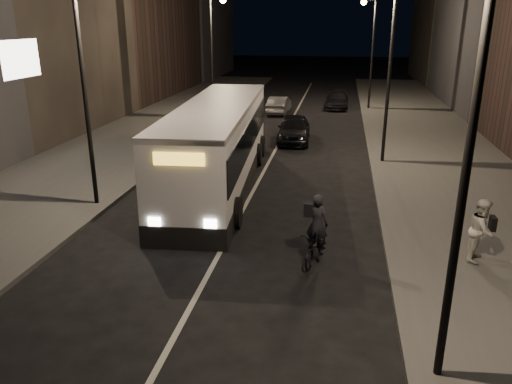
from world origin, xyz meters
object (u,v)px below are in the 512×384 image
at_px(streetlight_right_mid, 385,52).
at_px(car_far, 337,100).
at_px(city_bus, 218,142).
at_px(streetlight_right_near, 458,111).
at_px(car_mid, 279,105).
at_px(cyclist_on_bicycle, 316,240).
at_px(streetlight_left_near, 89,63).
at_px(streetlight_left_far, 215,42).
at_px(streetlight_right_far, 370,40).
at_px(car_near, 294,129).
at_px(pedestrian_woman, 482,230).

relative_size(streetlight_right_mid, car_far, 1.82).
distance_m(streetlight_right_mid, city_bus, 9.03).
relative_size(streetlight_right_near, car_mid, 2.03).
bearing_deg(city_bus, cyclist_on_bicycle, -59.49).
height_order(streetlight_left_near, city_bus, streetlight_left_near).
relative_size(streetlight_right_mid, streetlight_left_far, 1.00).
xyz_separation_m(streetlight_left_near, cyclist_on_bicycle, (8.27, -3.27, -4.64)).
height_order(streetlight_left_far, car_mid, streetlight_left_far).
relative_size(streetlight_right_far, car_far, 1.82).
height_order(car_near, car_far, car_near).
bearing_deg(car_far, streetlight_right_near, -85.27).
xyz_separation_m(streetlight_right_near, streetlight_left_near, (-10.66, 8.00, 0.00)).
xyz_separation_m(city_bus, cyclist_on_bicycle, (4.54, -6.62, -1.20)).
xyz_separation_m(city_bus, car_near, (2.40, 8.72, -1.15)).
height_order(streetlight_right_near, streetlight_left_far, same).
distance_m(streetlight_left_near, car_far, 26.33).
bearing_deg(streetlight_right_far, streetlight_left_far, -150.64).
height_order(streetlight_left_far, pedestrian_woman, streetlight_left_far).
xyz_separation_m(streetlight_left_near, car_mid, (4.11, 21.23, -4.70)).
bearing_deg(city_bus, streetlight_right_mid, 29.91).
bearing_deg(car_far, car_mid, -142.14).
relative_size(city_bus, car_far, 2.97).
bearing_deg(streetlight_right_near, city_bus, 121.40).
height_order(cyclist_on_bicycle, car_far, cyclist_on_bicycle).
height_order(streetlight_left_near, car_far, streetlight_left_near).
bearing_deg(cyclist_on_bicycle, streetlight_right_mid, 91.75).
distance_m(streetlight_right_near, streetlight_left_near, 13.33).
xyz_separation_m(car_near, car_far, (2.30, 12.43, -0.12)).
xyz_separation_m(streetlight_right_far, city_bus, (-6.93, -20.64, -3.44)).
bearing_deg(city_bus, car_near, 70.70).
distance_m(streetlight_right_mid, streetlight_left_far, 14.62).
xyz_separation_m(city_bus, pedestrian_woman, (9.20, -5.99, -0.83)).
distance_m(streetlight_left_near, pedestrian_woman, 13.87).
bearing_deg(car_mid, pedestrian_woman, 112.00).
height_order(streetlight_left_far, car_far, streetlight_left_far).
distance_m(pedestrian_woman, car_near, 16.20).
distance_m(streetlight_right_mid, streetlight_left_near, 13.33).
height_order(streetlight_left_far, city_bus, streetlight_left_far).
bearing_deg(cyclist_on_bicycle, streetlight_left_near, 172.18).
height_order(streetlight_right_far, car_mid, streetlight_right_far).
bearing_deg(car_mid, car_far, -141.24).
bearing_deg(city_bus, streetlight_right_near, -62.51).
distance_m(streetlight_left_near, cyclist_on_bicycle, 10.03).
bearing_deg(city_bus, car_mid, 84.89).
bearing_deg(cyclist_on_bicycle, city_bus, 138.16).
distance_m(cyclist_on_bicycle, car_far, 27.77).
relative_size(streetlight_right_mid, streetlight_left_near, 1.00).
height_order(streetlight_right_mid, pedestrian_woman, streetlight_right_mid).
height_order(streetlight_right_far, car_near, streetlight_right_far).
xyz_separation_m(car_mid, car_far, (4.33, 3.27, -0.01)).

